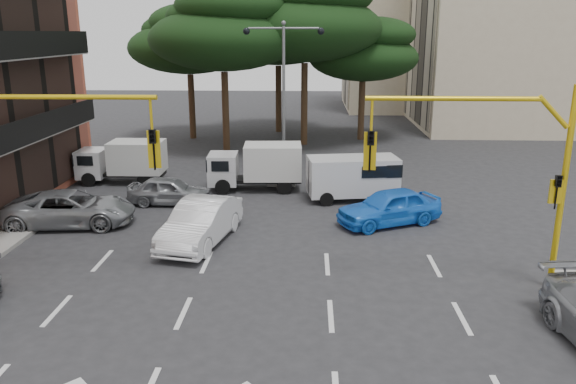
# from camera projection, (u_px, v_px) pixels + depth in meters

# --- Properties ---
(ground) EXTENTS (120.00, 120.00, 0.00)m
(ground) POSITION_uv_depth(u_px,v_px,m) (257.00, 314.00, 15.18)
(ground) COLOR #28282B
(ground) RESTS_ON ground
(median_strip) EXTENTS (1.40, 6.00, 0.15)m
(median_strip) POSITION_uv_depth(u_px,v_px,m) (284.00, 171.00, 30.53)
(median_strip) COLOR gray
(median_strip) RESTS_ON ground
(apartment_beige_near) EXTENTS (20.20, 12.15, 18.70)m
(apartment_beige_near) POSITION_uv_depth(u_px,v_px,m) (555.00, 5.00, 42.61)
(apartment_beige_near) COLOR #C6B494
(apartment_beige_near) RESTS_ON ground
(apartment_beige_far) EXTENTS (16.20, 12.15, 16.70)m
(apartment_beige_far) POSITION_uv_depth(u_px,v_px,m) (429.00, 21.00, 54.67)
(apartment_beige_far) COLOR #C6B494
(apartment_beige_far) RESTS_ON ground
(pine_left_near) EXTENTS (9.15, 9.15, 10.23)m
(pine_left_near) POSITION_uv_depth(u_px,v_px,m) (224.00, 28.00, 34.33)
(pine_left_near) COLOR #382616
(pine_left_near) RESTS_ON ground
(pine_center) EXTENTS (9.98, 9.98, 11.16)m
(pine_center) POSITION_uv_depth(u_px,v_px,m) (306.00, 17.00, 35.88)
(pine_center) COLOR #382616
(pine_center) RESTS_ON ground
(pine_left_far) EXTENTS (8.32, 8.32, 9.30)m
(pine_left_far) POSITION_uv_depth(u_px,v_px,m) (189.00, 39.00, 38.48)
(pine_left_far) COLOR #382616
(pine_left_far) RESTS_ON ground
(pine_right) EXTENTS (7.49, 7.49, 8.37)m
(pine_right) POSITION_uv_depth(u_px,v_px,m) (364.00, 49.00, 38.22)
(pine_right) COLOR #382616
(pine_right) RESTS_ON ground
(pine_back) EXTENTS (9.15, 9.15, 10.23)m
(pine_back) POSITION_uv_depth(u_px,v_px,m) (279.00, 29.00, 40.95)
(pine_back) COLOR #382616
(pine_back) RESTS_ON ground
(signal_mast_right) EXTENTS (5.79, 0.37, 6.00)m
(signal_mast_right) POSITION_uv_depth(u_px,v_px,m) (502.00, 160.00, 15.77)
(signal_mast_right) COLOR gold
(signal_mast_right) RESTS_ON ground
(signal_mast_left) EXTENTS (5.79, 0.37, 6.00)m
(signal_mast_left) POSITION_uv_depth(u_px,v_px,m) (28.00, 156.00, 16.28)
(signal_mast_left) COLOR gold
(signal_mast_left) RESTS_ON ground
(street_lamp_center) EXTENTS (4.16, 0.36, 7.77)m
(street_lamp_center) POSITION_uv_depth(u_px,v_px,m) (284.00, 71.00, 29.06)
(street_lamp_center) COLOR slate
(street_lamp_center) RESTS_ON median_strip
(car_white_hatch) EXTENTS (2.54, 4.91, 1.54)m
(car_white_hatch) POSITION_uv_depth(u_px,v_px,m) (201.00, 222.00, 20.16)
(car_white_hatch) COLOR silver
(car_white_hatch) RESTS_ON ground
(car_blue_compact) EXTENTS (4.52, 3.30, 1.43)m
(car_blue_compact) POSITION_uv_depth(u_px,v_px,m) (389.00, 207.00, 22.13)
(car_blue_compact) COLOR blue
(car_blue_compact) RESTS_ON ground
(car_silver_cross_a) EXTENTS (5.17, 2.82, 1.37)m
(car_silver_cross_a) POSITION_uv_depth(u_px,v_px,m) (70.00, 208.00, 22.01)
(car_silver_cross_a) COLOR gray
(car_silver_cross_a) RESTS_ON ground
(car_silver_cross_b) EXTENTS (3.71, 1.61, 1.25)m
(car_silver_cross_b) POSITION_uv_depth(u_px,v_px,m) (170.00, 191.00, 24.74)
(car_silver_cross_b) COLOR gray
(car_silver_cross_b) RESTS_ON ground
(van_white) EXTENTS (4.23, 2.41, 2.00)m
(van_white) POSITION_uv_depth(u_px,v_px,m) (352.00, 178.00, 25.35)
(van_white) COLOR silver
(van_white) RESTS_ON ground
(box_truck_a) EXTENTS (4.35, 1.85, 2.14)m
(box_truck_a) POSITION_uv_depth(u_px,v_px,m) (122.00, 162.00, 28.19)
(box_truck_a) COLOR silver
(box_truck_a) RESTS_ON ground
(box_truck_b) EXTENTS (4.60, 2.10, 2.22)m
(box_truck_b) POSITION_uv_depth(u_px,v_px,m) (256.00, 167.00, 26.94)
(box_truck_b) COLOR silver
(box_truck_b) RESTS_ON ground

